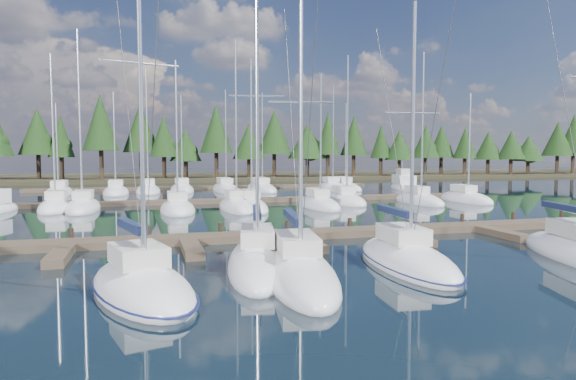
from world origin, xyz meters
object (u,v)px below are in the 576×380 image
object	(u,v)px
front_sailboat_1	(142,286)
motor_yacht_right	(404,185)
front_sailboat_3	(299,272)
front_sailboat_4	(406,260)
front_sailboat_2	(257,262)
main_dock	(295,236)

from	to	relation	value
front_sailboat_1	motor_yacht_right	xyz separation A→B (m)	(34.30, 44.80, 0.21)
front_sailboat_1	front_sailboat_3	distance (m)	5.93
front_sailboat_4	front_sailboat_2	bearing A→B (deg)	168.52
main_dock	front_sailboat_1	xyz separation A→B (m)	(-8.34, -9.35, 0.09)
front_sailboat_1	front_sailboat_4	distance (m)	11.21
front_sailboat_2	motor_yacht_right	bearing A→B (deg)	54.81
front_sailboat_3	front_sailboat_4	xyz separation A→B (m)	(5.20, 0.98, -0.00)
front_sailboat_3	motor_yacht_right	world-z (taller)	front_sailboat_3
front_sailboat_1	front_sailboat_4	bearing A→B (deg)	8.22
front_sailboat_1	front_sailboat_2	size ratio (longest dim) A/B	1.09
front_sailboat_2	front_sailboat_1	bearing A→B (deg)	-148.67
front_sailboat_2	motor_yacht_right	size ratio (longest dim) A/B	1.38
motor_yacht_right	front_sailboat_1	bearing A→B (deg)	-127.44
main_dock	motor_yacht_right	bearing A→B (deg)	53.78
front_sailboat_2	front_sailboat_3	bearing A→B (deg)	-63.13
front_sailboat_1	front_sailboat_2	world-z (taller)	front_sailboat_1
main_dock	front_sailboat_2	xyz separation A→B (m)	(-3.59, -6.46, 0.08)
front_sailboat_2	front_sailboat_3	world-z (taller)	front_sailboat_2
main_dock	motor_yacht_right	world-z (taller)	motor_yacht_right
main_dock	front_sailboat_1	distance (m)	12.53
main_dock	motor_yacht_right	xyz separation A→B (m)	(25.96, 35.45, 0.29)
motor_yacht_right	front_sailboat_4	bearing A→B (deg)	-118.25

